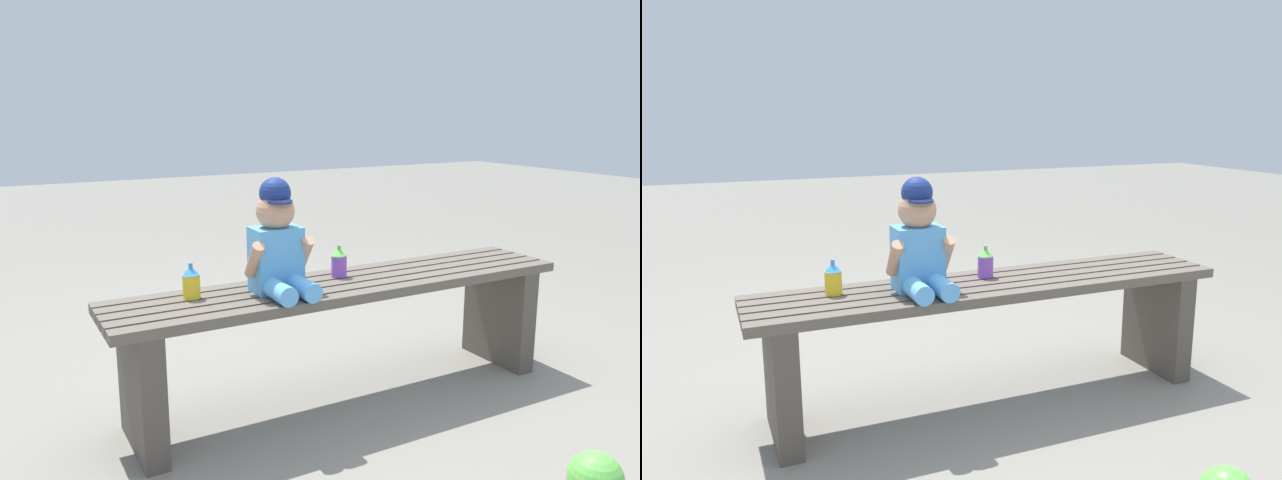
{
  "view_description": "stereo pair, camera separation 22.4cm",
  "coord_description": "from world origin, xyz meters",
  "views": [
    {
      "loc": [
        -1.2,
        -1.97,
        1.12
      ],
      "look_at": [
        -0.15,
        -0.05,
        0.66
      ],
      "focal_mm": 35.66,
      "sensor_mm": 36.0,
      "label": 1
    },
    {
      "loc": [
        -1.0,
        -2.07,
        1.12
      ],
      "look_at": [
        -0.15,
        -0.05,
        0.66
      ],
      "focal_mm": 35.66,
      "sensor_mm": 36.0,
      "label": 2
    }
  ],
  "objects": [
    {
      "name": "ground_plane",
      "position": [
        0.0,
        0.0,
        0.0
      ],
      "size": [
        16.0,
        16.0,
        0.0
      ],
      "primitive_type": "plane",
      "color": "gray"
    },
    {
      "name": "child_figure",
      "position": [
        -0.29,
        -0.01,
        0.65
      ],
      "size": [
        0.23,
        0.27,
        0.4
      ],
      "color": "#59A5E5",
      "rests_on": "park_bench"
    },
    {
      "name": "sippy_cup_left",
      "position": [
        -0.58,
        0.06,
        0.53
      ],
      "size": [
        0.06,
        0.06,
        0.12
      ],
      "color": "yellow",
      "rests_on": "park_bench"
    },
    {
      "name": "park_bench",
      "position": [
        0.0,
        -0.0,
        0.32
      ],
      "size": [
        1.81,
        0.36,
        0.48
      ],
      "color": "#60564C",
      "rests_on": "ground_plane"
    },
    {
      "name": "sippy_cup_right",
      "position": [
        0.0,
        0.06,
        0.53
      ],
      "size": [
        0.06,
        0.06,
        0.12
      ],
      "color": "#8C4CCC",
      "rests_on": "park_bench"
    }
  ]
}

